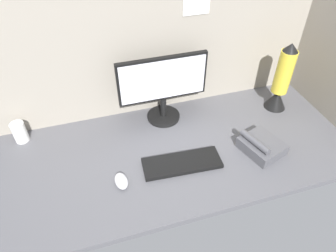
{
  "coord_description": "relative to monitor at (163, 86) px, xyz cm",
  "views": [
    {
      "loc": [
        -37.46,
        -101.85,
        110.43
      ],
      "look_at": [
        -0.6,
        0.0,
        14.0
      ],
      "focal_mm": 32.8,
      "sensor_mm": 36.0,
      "label": 1
    }
  ],
  "objects": [
    {
      "name": "mouse",
      "position": [
        -30.9,
        -39.19,
        -19.21
      ],
      "size": [
        6.45,
        10.07,
        3.4
      ],
      "primitive_type": "ellipsoid",
      "rotation": [
        0.0,
        0.0,
        0.09
      ],
      "color": "silver",
      "rests_on": "ground_plane"
    },
    {
      "name": "cubicle_wall_back",
      "position": [
        1.52,
        12.37,
        16.67
      ],
      "size": [
        180.0,
        5.5,
        75.12
      ],
      "color": "gray",
      "rests_on": "ground_plane"
    },
    {
      "name": "monitor",
      "position": [
        0.0,
        0.0,
        0.0
      ],
      "size": [
        46.8,
        18.0,
        37.02
      ],
      "color": "black",
      "rests_on": "ground_plane"
    },
    {
      "name": "mug_ceramic_white",
      "position": [
        -74.43,
        3.2,
        -15.44
      ],
      "size": [
        6.82,
        6.82,
        10.95
      ],
      "color": "white",
      "rests_on": "ground_plane"
    },
    {
      "name": "keyboard",
      "position": [
        -1.46,
        -36.6,
        -19.91
      ],
      "size": [
        37.82,
        15.56,
        2.0
      ],
      "primitive_type": "cube",
      "rotation": [
        0.0,
        0.0,
        -0.07
      ],
      "color": "black",
      "rests_on": "ground_plane"
    },
    {
      "name": "lava_lamp",
      "position": [
        64.56,
        -10.05,
        -4.18
      ],
      "size": [
        12.19,
        12.19,
        39.9
      ],
      "color": "black",
      "rests_on": "ground_plane"
    },
    {
      "name": "ground_plane",
      "position": [
        1.5,
        -25.12,
        -22.41
      ],
      "size": [
        180.0,
        80.0,
        3.0
      ],
      "primitive_type": "cube",
      "color": "#515156"
    },
    {
      "name": "desk_phone",
      "position": [
        38.74,
        -39.04,
        -17.72
      ],
      "size": [
        21.88,
        23.19,
        8.8
      ],
      "color": "#4C4C51",
      "rests_on": "ground_plane"
    }
  ]
}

